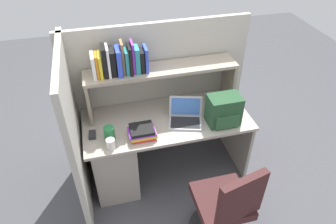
{
  "coord_description": "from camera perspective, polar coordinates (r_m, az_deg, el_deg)",
  "views": [
    {
      "loc": [
        -0.56,
        -2.25,
        2.62
      ],
      "look_at": [
        0.0,
        -0.05,
        0.85
      ],
      "focal_mm": 33.13,
      "sensor_mm": 36.0,
      "label": 1
    }
  ],
  "objects": [
    {
      "name": "office_chair",
      "position": [
        2.74,
        10.41,
        -17.26
      ],
      "size": [
        0.52,
        0.53,
        0.93
      ],
      "rotation": [
        0.0,
        0.0,
        3.37
      ],
      "color": "black",
      "rests_on": "ground_plane"
    },
    {
      "name": "ground_plane",
      "position": [
        3.5,
        -0.21,
        -10.56
      ],
      "size": [
        8.0,
        8.0,
        0.0
      ],
      "primitive_type": "plane",
      "color": "#4C4C51"
    },
    {
      "name": "paper_cup",
      "position": [
        2.71,
        -10.5,
        -5.74
      ],
      "size": [
        0.08,
        0.08,
        0.09
      ],
      "primitive_type": "cylinder",
      "color": "white",
      "rests_on": "desk"
    },
    {
      "name": "desk",
      "position": [
        3.16,
        -7.13,
        -6.92
      ],
      "size": [
        1.6,
        0.7,
        0.73
      ],
      "color": "#AAA093",
      "rests_on": "ground_plane"
    },
    {
      "name": "snack_canister",
      "position": [
        2.78,
        -10.74,
        -3.88
      ],
      "size": [
        0.1,
        0.1,
        0.13
      ],
      "primitive_type": "cylinder",
      "color": "#26723F",
      "rests_on": "desk"
    },
    {
      "name": "desk_book_stack",
      "position": [
        2.78,
        -4.73,
        -3.67
      ],
      "size": [
        0.25,
        0.2,
        0.1
      ],
      "color": "red",
      "rests_on": "desk"
    },
    {
      "name": "overhead_hutch",
      "position": [
        2.95,
        -1.21,
        6.47
      ],
      "size": [
        1.44,
        0.28,
        0.45
      ],
      "color": "gray",
      "rests_on": "desk"
    },
    {
      "name": "computer_mouse",
      "position": [
        2.87,
        -13.76,
        -4.09
      ],
      "size": [
        0.07,
        0.11,
        0.03
      ],
      "primitive_type": "cube",
      "rotation": [
        0.0,
        0.0,
        -0.06
      ],
      "color": "#262628",
      "rests_on": "desk"
    },
    {
      "name": "reference_books_on_shelf",
      "position": [
        2.79,
        -8.96,
        9.24
      ],
      "size": [
        0.49,
        0.18,
        0.3
      ],
      "color": "white",
      "rests_on": "overhead_hutch"
    },
    {
      "name": "cubicle_partition_rear",
      "position": [
        3.26,
        -1.86,
        3.46
      ],
      "size": [
        1.84,
        0.05,
        1.55
      ],
      "primitive_type": "cube",
      "color": "#B2ADA0",
      "rests_on": "ground_plane"
    },
    {
      "name": "cubicle_partition_left",
      "position": [
        2.89,
        -16.63,
        -3.73
      ],
      "size": [
        0.05,
        1.06,
        1.55
      ],
      "primitive_type": "cube",
      "color": "#B2ADA0",
      "rests_on": "ground_plane"
    },
    {
      "name": "backpack",
      "position": [
        2.91,
        10.25,
        0.29
      ],
      "size": [
        0.3,
        0.23,
        0.29
      ],
      "color": "#264C2D",
      "rests_on": "desk"
    },
    {
      "name": "laptop",
      "position": [
        2.94,
        3.22,
        -0.85
      ],
      "size": [
        0.37,
        0.33,
        0.22
      ],
      "color": "#B7BABF",
      "rests_on": "desk"
    }
  ]
}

